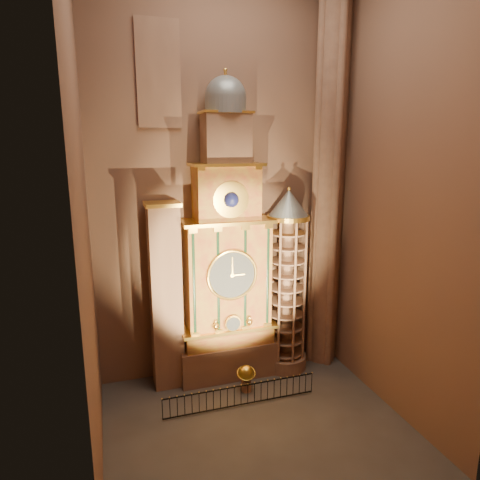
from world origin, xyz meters
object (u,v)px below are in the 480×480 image
object	(u,v)px
astronomical_clock	(227,263)
celestial_globe	(246,376)
iron_railing	(241,396)
portrait_tower	(166,296)
stair_turret	(287,283)

from	to	relation	value
astronomical_clock	celestial_globe	size ratio (longest dim) A/B	11.37
astronomical_clock	iron_railing	world-z (taller)	astronomical_clock
celestial_globe	iron_railing	bearing A→B (deg)	-119.01
astronomical_clock	portrait_tower	bearing A→B (deg)	179.71
celestial_globe	portrait_tower	bearing A→B (deg)	152.25
astronomical_clock	stair_turret	xyz separation A→B (m)	(3.50, -0.26, -1.41)
celestial_globe	iron_railing	distance (m)	1.47
portrait_tower	celestial_globe	distance (m)	6.10
stair_turret	iron_railing	world-z (taller)	stair_turret
stair_turret	celestial_globe	size ratio (longest dim) A/B	7.35
astronomical_clock	iron_railing	distance (m)	6.90
astronomical_clock	stair_turret	distance (m)	3.78
iron_railing	portrait_tower	bearing A→B (deg)	133.83
stair_turret	portrait_tower	bearing A→B (deg)	177.67
portrait_tower	iron_railing	world-z (taller)	portrait_tower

